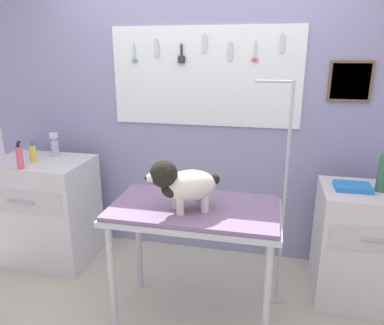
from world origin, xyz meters
TOP-DOWN VIEW (x-y plane):
  - rear_wall_panel at (0.01, 1.28)m, footprint 4.00×0.11m
  - grooming_table at (0.14, 0.32)m, footprint 1.09×0.60m
  - grooming_arm at (0.70, 0.64)m, footprint 0.30×0.11m
  - dog at (0.09, 0.23)m, footprint 0.44×0.34m
  - counter_left at (-1.29, 0.80)m, footprint 0.80×0.58m
  - cabinet_right at (1.31, 0.80)m, footprint 0.68×0.54m
  - detangler_spray at (-1.28, 0.57)m, footprint 0.05×0.05m
  - pump_bottle_white at (-1.22, 0.94)m, footprint 0.07×0.07m
  - spray_bottle_short at (-1.30, 0.74)m, footprint 0.06×0.05m
  - soda_bottle at (1.35, 0.80)m, footprint 0.07×0.07m
  - supply_tray at (1.17, 0.80)m, footprint 0.24×0.18m

SIDE VIEW (x-z plane):
  - cabinet_right at x=1.31m, z-range 0.00..0.86m
  - counter_left at x=-1.29m, z-range 0.00..0.91m
  - grooming_arm at x=0.70m, z-range -0.05..1.56m
  - grooming_table at x=0.14m, z-range 0.33..1.18m
  - supply_tray at x=1.17m, z-range 0.86..0.90m
  - spray_bottle_short at x=-1.30m, z-range 0.89..1.07m
  - pump_bottle_white at x=-1.22m, z-range 0.89..1.10m
  - soda_bottle at x=1.35m, z-range 0.85..1.15m
  - detangler_spray at x=-1.28m, z-range 0.89..1.11m
  - dog at x=0.09m, z-range 0.85..1.19m
  - rear_wall_panel at x=0.01m, z-range 0.02..2.32m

